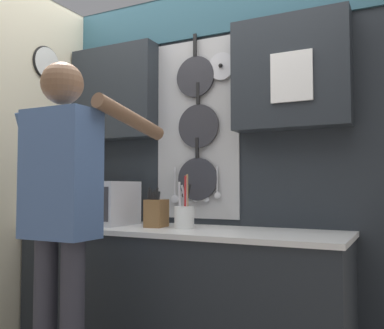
% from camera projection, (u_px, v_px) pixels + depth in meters
% --- Properties ---
extents(base_cabinet_counter, '(2.04, 0.63, 0.89)m').
position_uv_depth(base_cabinet_counter, '(177.00, 301.00, 2.61)').
color(base_cabinet_counter, '#23282D').
rests_on(base_cabinet_counter, ground_plane).
extents(back_wall_unit, '(2.61, 0.22, 2.51)m').
position_uv_depth(back_wall_unit, '(198.00, 134.00, 2.92)').
color(back_wall_unit, '#23282D').
rests_on(back_wall_unit, ground_plane).
extents(side_wall, '(0.07, 1.60, 2.51)m').
position_uv_depth(side_wall, '(8.00, 168.00, 2.77)').
color(side_wall, beige).
rests_on(side_wall, ground_plane).
extents(microwave, '(0.49, 0.35, 0.29)m').
position_uv_depth(microwave, '(97.00, 203.00, 2.92)').
color(microwave, silver).
rests_on(microwave, base_cabinet_counter).
extents(knife_block, '(0.12, 0.16, 0.25)m').
position_uv_depth(knife_block, '(156.00, 213.00, 2.70)').
color(knife_block, brown).
rests_on(knife_block, base_cabinet_counter).
extents(utensil_crock, '(0.12, 0.12, 0.33)m').
position_uv_depth(utensil_crock, '(184.00, 215.00, 2.62)').
color(utensil_crock, white).
rests_on(utensil_crock, base_cabinet_counter).
extents(person, '(0.54, 0.69, 1.79)m').
position_uv_depth(person, '(62.00, 200.00, 2.19)').
color(person, '#383842').
rests_on(person, ground_plane).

